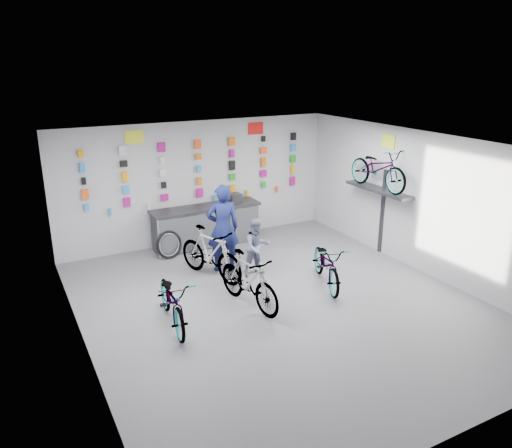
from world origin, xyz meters
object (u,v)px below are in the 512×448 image
counter (207,226)px  bike_service (211,253)px  bike_right (327,264)px  clerk (223,228)px  customer (257,247)px  bike_center (249,281)px  bike_left (172,300)px

counter → bike_service: bike_service is taller
bike_right → clerk: size_ratio=0.91×
bike_right → customer: 1.51m
clerk → bike_center: bearing=94.9°
bike_left → bike_center: 1.47m
bike_service → clerk: bearing=12.6°
bike_service → clerk: 0.63m
counter → customer: customer is taller
bike_right → bike_service: bike_service is taller
counter → bike_left: bearing=-121.3°
bike_center → bike_left: bearing=169.5°
bike_center → bike_right: bike_center is taller
bike_center → customer: bearing=46.1°
counter → customer: (0.26, -2.14, 0.14)m
bike_left → counter: bearing=65.2°
counter → bike_service: (-0.67, -1.83, 0.06)m
bike_center → clerk: size_ratio=0.91×
customer → bike_left: bearing=-153.2°
bike_left → bike_right: 3.30m
clerk → counter: bearing=-85.3°
clerk → customer: (0.53, -0.57, -0.33)m
bike_right → clerk: (-1.54, 1.68, 0.50)m
counter → bike_center: size_ratio=1.55×
bike_center → customer: 1.46m
counter → customer: bearing=-83.0°
counter → clerk: (-0.26, -1.57, 0.47)m
bike_right → counter: bearing=131.3°
bike_right → customer: (-1.01, 1.11, 0.17)m
counter → bike_left: 3.89m
bike_center → counter: bearing=70.8°
counter → customer: 2.16m
counter → bike_right: bearing=-68.6°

